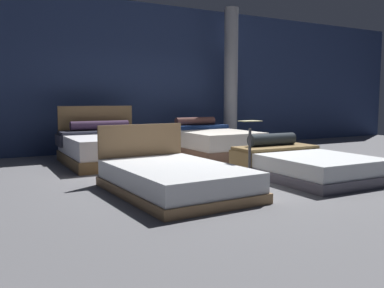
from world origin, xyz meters
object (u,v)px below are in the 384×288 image
bed_2 (109,148)px  price_sign (250,161)px  bed_0 (174,178)px  bed_3 (212,142)px  support_pillar (231,78)px  bed_1 (304,164)px

bed_2 → price_sign: 3.16m
bed_0 → price_sign: 1.15m
price_sign → bed_2: bearing=110.2°
bed_3 → support_pillar: 2.29m
price_sign → support_pillar: support_pillar is taller
price_sign → support_pillar: bearing=59.0°
bed_0 → bed_2: (0.04, 2.85, 0.10)m
bed_0 → bed_1: size_ratio=1.01×
bed_3 → bed_1: bearing=-91.5°
bed_1 → bed_3: bed_3 is taller
bed_0 → bed_2: bearing=86.9°
bed_1 → bed_0: bearing=-179.0°
bed_1 → support_pillar: support_pillar is taller
bed_3 → price_sign: (-1.19, -2.93, 0.06)m
bed_2 → support_pillar: bearing=18.9°
bed_2 → bed_3: size_ratio=0.99×
price_sign → bed_0: bearing=174.2°
price_sign → support_pillar: 5.01m
bed_2 → price_sign: bearing=-68.8°
bed_0 → support_pillar: (3.61, 4.01, 1.56)m
bed_2 → bed_3: (2.28, -0.04, -0.00)m
bed_1 → bed_2: 3.63m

